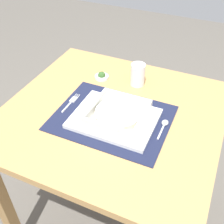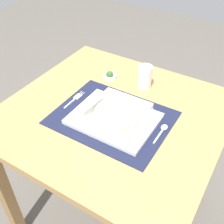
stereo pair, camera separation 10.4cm
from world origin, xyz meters
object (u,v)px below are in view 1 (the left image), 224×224
object	(u,v)px
porridge_bowl	(118,115)
condiment_saucer	(102,76)
drinking_glass	(138,76)
fork	(72,102)
spoon	(164,124)
dining_table	(112,133)
butter_knife	(152,130)

from	to	relation	value
porridge_bowl	condiment_saucer	bearing A→B (deg)	126.65
porridge_bowl	drinking_glass	xyz separation A→B (m)	(-0.02, 0.27, 0.00)
fork	spoon	bearing A→B (deg)	6.15
porridge_bowl	fork	xyz separation A→B (m)	(-0.22, 0.04, -0.03)
porridge_bowl	spoon	distance (m)	0.17
spoon	condiment_saucer	world-z (taller)	condiment_saucer
porridge_bowl	condiment_saucer	size ratio (longest dim) A/B	3.14
dining_table	butter_knife	size ratio (longest dim) A/B	6.20
fork	dining_table	bearing A→B (deg)	8.51
porridge_bowl	drinking_glass	distance (m)	0.27
drinking_glass	condiment_saucer	distance (m)	0.17
spoon	condiment_saucer	size ratio (longest dim) A/B	1.71
butter_knife	condiment_saucer	world-z (taller)	condiment_saucer
porridge_bowl	butter_knife	distance (m)	0.13
dining_table	butter_knife	distance (m)	0.22
fork	drinking_glass	bearing A→B (deg)	53.25
spoon	butter_knife	xyz separation A→B (m)	(-0.03, -0.04, -0.00)
dining_table	drinking_glass	distance (m)	0.27
dining_table	drinking_glass	size ratio (longest dim) A/B	8.39
butter_knife	condiment_saucer	size ratio (longest dim) A/B	2.15
fork	condiment_saucer	distance (m)	0.21
porridge_bowl	condiment_saucer	xyz separation A→B (m)	(-0.18, 0.25, -0.03)
spoon	dining_table	bearing A→B (deg)	-179.59
dining_table	condiment_saucer	xyz separation A→B (m)	(-0.14, 0.20, 0.13)
porridge_bowl	butter_knife	size ratio (longest dim) A/B	1.46
butter_knife	fork	bearing A→B (deg)	174.35
dining_table	porridge_bowl	world-z (taller)	porridge_bowl
butter_knife	condiment_saucer	distance (m)	0.39
porridge_bowl	drinking_glass	bearing A→B (deg)	94.61
fork	butter_knife	bearing A→B (deg)	-0.82
butter_knife	drinking_glass	xyz separation A→B (m)	(-0.15, 0.26, 0.04)
spoon	drinking_glass	distance (m)	0.28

